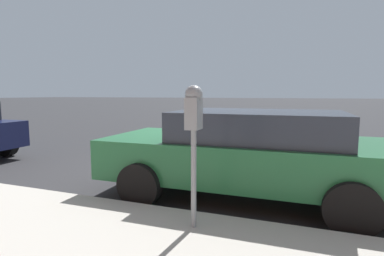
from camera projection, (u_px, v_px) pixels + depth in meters
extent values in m
plane|color=#2B2B2D|center=(201.00, 174.00, 6.03)|extent=(220.00, 220.00, 0.00)
cylinder|color=gray|center=(194.00, 179.00, 3.25)|extent=(0.06, 0.06, 1.08)
cube|color=gray|center=(194.00, 113.00, 3.17)|extent=(0.20, 0.14, 0.34)
sphere|color=gray|center=(194.00, 94.00, 3.14)|extent=(0.19, 0.19, 0.19)
cube|color=#B21919|center=(197.00, 117.00, 3.27)|extent=(0.01, 0.11, 0.12)
cube|color=black|center=(197.00, 106.00, 3.26)|extent=(0.01, 0.10, 0.08)
cube|color=#1E5B33|center=(246.00, 158.00, 4.64)|extent=(1.88, 4.38, 0.60)
cube|color=#232833|center=(258.00, 125.00, 4.52)|extent=(1.64, 2.46, 0.43)
cylinder|color=black|center=(140.00, 185.00, 4.26)|extent=(0.23, 0.64, 0.64)
cylinder|color=black|center=(185.00, 159.00, 5.97)|extent=(0.23, 0.64, 0.64)
cylinder|color=black|center=(352.00, 209.00, 3.37)|extent=(0.23, 0.64, 0.64)
cylinder|color=black|center=(334.00, 170.00, 5.08)|extent=(0.23, 0.64, 0.64)
cylinder|color=black|center=(6.00, 144.00, 7.77)|extent=(0.23, 0.64, 0.64)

